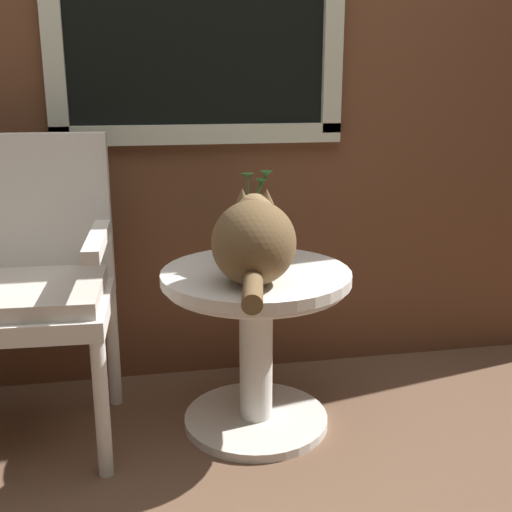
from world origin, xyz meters
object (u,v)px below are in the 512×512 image
wicker_side_table (256,322)px  pewter_vase_with_ivy (250,233)px  cat (254,240)px  wicker_chair (28,273)px

wicker_side_table → pewter_vase_with_ivy: size_ratio=2.04×
cat → wicker_chair: bearing=163.6°
wicker_side_table → wicker_chair: (-0.71, 0.09, 0.18)m
wicker_side_table → cat: size_ratio=1.06×
pewter_vase_with_ivy → wicker_side_table: bearing=-92.5°
wicker_chair → cat: 0.73m
wicker_chair → cat: (0.69, -0.20, 0.12)m
wicker_side_table → wicker_chair: 0.74m
wicker_side_table → pewter_vase_with_ivy: bearing=87.5°
wicker_chair → pewter_vase_with_ivy: (0.72, 0.04, 0.09)m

